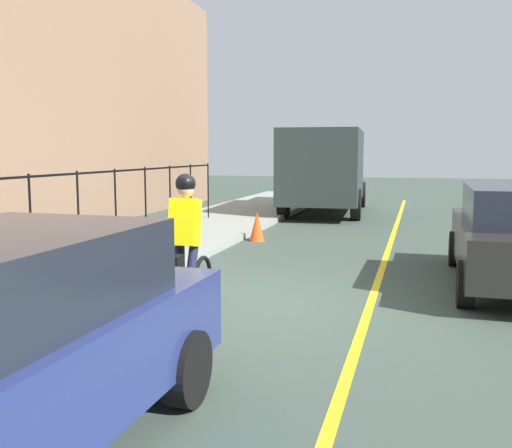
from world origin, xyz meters
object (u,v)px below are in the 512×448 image
(box_truck_background, at_px, (326,168))
(traffic_cone_near, at_px, (257,227))
(traffic_cone_far, at_px, (113,297))
(cyclist_lead, at_px, (186,245))

(box_truck_background, xyz_separation_m, traffic_cone_near, (-6.55, 0.57, -1.21))
(traffic_cone_near, height_order, traffic_cone_far, traffic_cone_near)
(traffic_cone_near, bearing_deg, box_truck_background, -5.00)
(traffic_cone_near, distance_m, traffic_cone_far, 6.72)
(cyclist_lead, relative_size, traffic_cone_near, 2.68)
(cyclist_lead, bearing_deg, traffic_cone_far, 123.58)
(traffic_cone_near, xyz_separation_m, traffic_cone_far, (-6.72, -0.01, -0.04))
(cyclist_lead, distance_m, traffic_cone_near, 6.28)
(cyclist_lead, height_order, box_truck_background, box_truck_background)
(cyclist_lead, height_order, traffic_cone_far, cyclist_lead)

